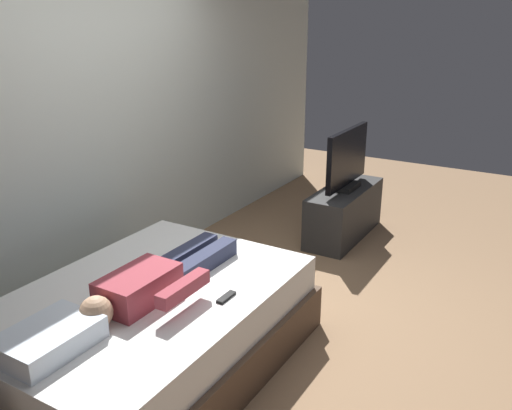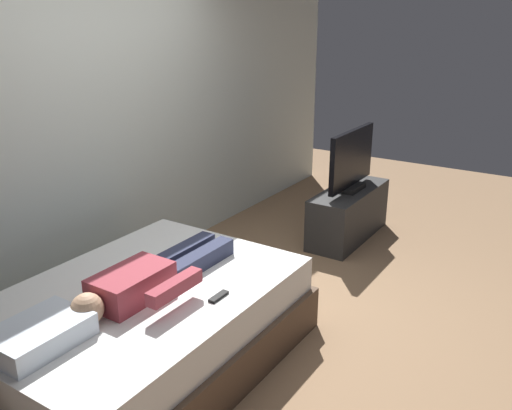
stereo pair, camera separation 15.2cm
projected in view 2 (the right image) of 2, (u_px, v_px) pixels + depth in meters
ground_plane at (265, 325)px, 3.92m from camera, size 10.00×10.00×0.00m
back_wall at (136, 105)px, 4.55m from camera, size 6.40×0.10×2.80m
bed at (142, 328)px, 3.40m from camera, size 2.03×1.44×0.54m
pillow at (39, 334)px, 2.74m from camera, size 0.48×0.34×0.12m
person at (149, 278)px, 3.27m from camera, size 1.26×0.46×0.18m
remote at (219, 296)px, 3.20m from camera, size 0.15×0.04×0.02m
tv_stand at (348, 214)px, 5.37m from camera, size 1.10×0.40×0.50m
tv at (352, 161)px, 5.19m from camera, size 0.88×0.20×0.59m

